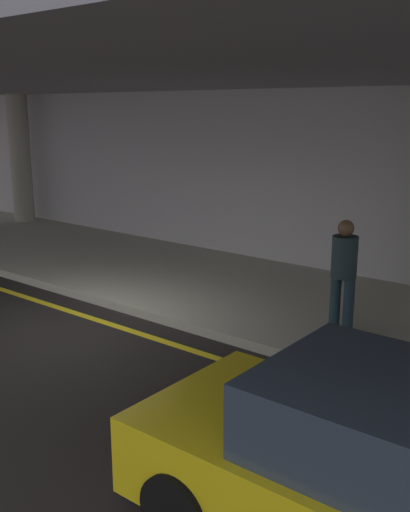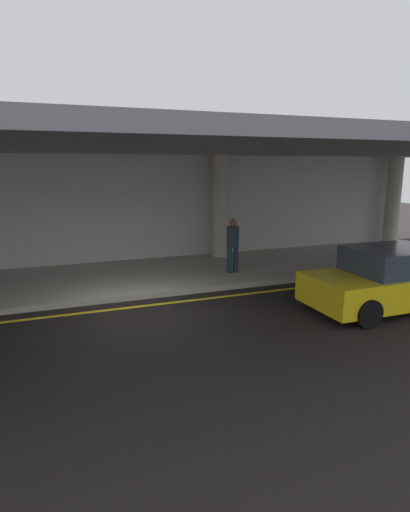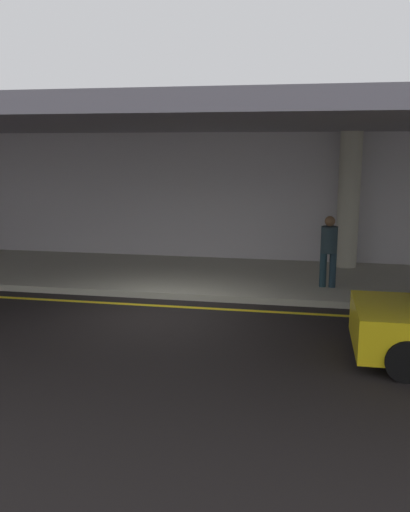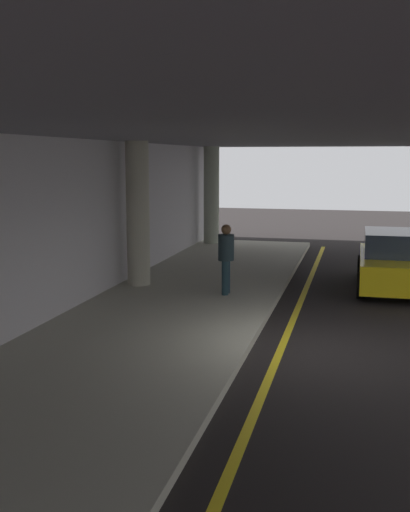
{
  "view_description": "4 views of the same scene",
  "coord_description": "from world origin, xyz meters",
  "px_view_note": "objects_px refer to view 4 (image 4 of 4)",
  "views": [
    {
      "loc": [
        7.15,
        -5.68,
        3.4
      ],
      "look_at": [
        0.9,
        2.13,
        0.92
      ],
      "focal_mm": 41.94,
      "sensor_mm": 36.0,
      "label": 1
    },
    {
      "loc": [
        -1.84,
        -9.33,
        3.4
      ],
      "look_at": [
        2.34,
        1.78,
        0.85
      ],
      "focal_mm": 29.41,
      "sensor_mm": 36.0,
      "label": 2
    },
    {
      "loc": [
        2.91,
        -10.59,
        3.4
      ],
      "look_at": [
        0.68,
        1.3,
        0.98
      ],
      "focal_mm": 38.46,
      "sensor_mm": 36.0,
      "label": 3
    },
    {
      "loc": [
        -10.65,
        -0.77,
        3.4
      ],
      "look_at": [
        2.19,
        2.46,
        1.26
      ],
      "focal_mm": 43.04,
      "sensor_mm": 36.0,
      "label": 4
    }
  ],
  "objects_px": {
    "car_yellow_taxi": "(396,262)",
    "person_waiting_for_ride": "(226,254)",
    "support_column_center": "(211,195)",
    "support_column_left_mid": "(138,214)"
  },
  "relations": [
    {
      "from": "car_yellow_taxi",
      "to": "person_waiting_for_ride",
      "type": "bearing_deg",
      "value": 122.34
    },
    {
      "from": "person_waiting_for_ride",
      "to": "support_column_center",
      "type": "bearing_deg",
      "value": -117.61
    },
    {
      "from": "support_column_left_mid",
      "to": "person_waiting_for_ride",
      "type": "height_order",
      "value": "support_column_left_mid"
    },
    {
      "from": "support_column_left_mid",
      "to": "car_yellow_taxi",
      "type": "xyz_separation_m",
      "value": [
        1.8,
        -6.43,
        -1.26
      ]
    },
    {
      "from": "support_column_center",
      "to": "car_yellow_taxi",
      "type": "xyz_separation_m",
      "value": [
        -6.2,
        -6.43,
        -1.26
      ]
    },
    {
      "from": "support_column_center",
      "to": "car_yellow_taxi",
      "type": "relative_size",
      "value": 0.89
    },
    {
      "from": "support_column_center",
      "to": "person_waiting_for_ride",
      "type": "bearing_deg",
      "value": -164.23
    },
    {
      "from": "car_yellow_taxi",
      "to": "person_waiting_for_ride",
      "type": "relative_size",
      "value": 2.44
    },
    {
      "from": "support_column_center",
      "to": "person_waiting_for_ride",
      "type": "height_order",
      "value": "support_column_center"
    },
    {
      "from": "support_column_center",
      "to": "support_column_left_mid",
      "type": "bearing_deg",
      "value": 180.0
    }
  ]
}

